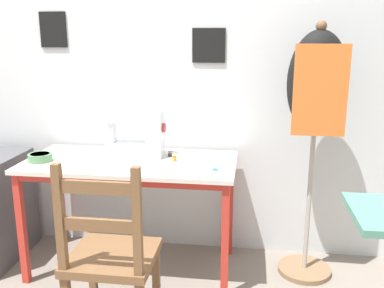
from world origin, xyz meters
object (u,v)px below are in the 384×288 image
(scissors, at_px, (219,169))
(thread_spool_near_machine, at_px, (170,154))
(sewing_machine, at_px, (139,135))
(dress_form, at_px, (316,97))
(wooden_chair, at_px, (111,257))
(thread_spool_mid_table, at_px, (174,158))
(fabric_bowl, at_px, (40,157))

(scissors, bearing_deg, thread_spool_near_machine, 146.24)
(sewing_machine, bearing_deg, dress_form, -1.18)
(wooden_chair, relative_size, dress_form, 0.60)
(wooden_chair, bearing_deg, thread_spool_mid_table, 73.73)
(scissors, height_order, thread_spool_mid_table, thread_spool_mid_table)
(fabric_bowl, distance_m, scissors, 1.06)
(scissors, bearing_deg, fabric_bowl, 179.21)
(fabric_bowl, bearing_deg, scissors, -0.79)
(fabric_bowl, height_order, wooden_chair, wooden_chair)
(sewing_machine, relative_size, dress_form, 0.24)
(wooden_chair, bearing_deg, thread_spool_near_machine, 78.91)
(thread_spool_near_machine, bearing_deg, fabric_bowl, -165.15)
(scissors, bearing_deg, wooden_chair, -130.99)
(sewing_machine, xyz_separation_m, wooden_chair, (0.05, -0.74, -0.42))
(sewing_machine, bearing_deg, fabric_bowl, -160.66)
(sewing_machine, distance_m, scissors, 0.56)
(sewing_machine, relative_size, thread_spool_mid_table, 8.25)
(wooden_chair, bearing_deg, sewing_machine, 93.59)
(sewing_machine, xyz_separation_m, dress_form, (1.03, -0.02, 0.25))
(sewing_machine, distance_m, wooden_chair, 0.85)
(sewing_machine, relative_size, scissors, 3.07)
(thread_spool_near_machine, height_order, dress_form, dress_form)
(fabric_bowl, xyz_separation_m, wooden_chair, (0.60, -0.55, -0.31))
(sewing_machine, relative_size, fabric_bowl, 2.55)
(wooden_chair, bearing_deg, dress_form, 36.10)
(scissors, distance_m, dress_form, 0.67)
(sewing_machine, relative_size, wooden_chair, 0.39)
(fabric_bowl, relative_size, wooden_chair, 0.15)
(fabric_bowl, height_order, thread_spool_near_machine, fabric_bowl)
(sewing_machine, xyz_separation_m, fabric_bowl, (-0.55, -0.19, -0.11))
(wooden_chair, xyz_separation_m, dress_form, (0.98, 0.72, 0.67))
(scissors, distance_m, thread_spool_near_machine, 0.38)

